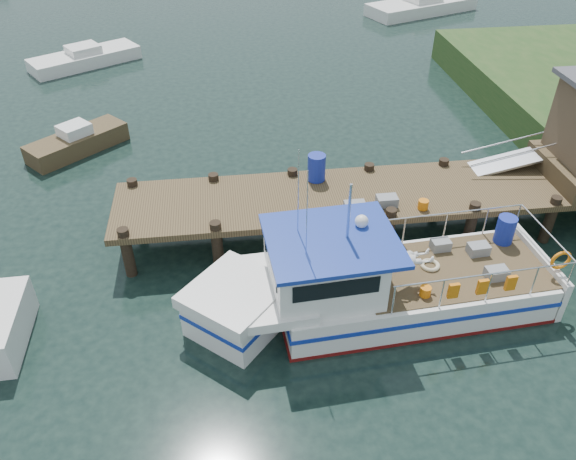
{
  "coord_description": "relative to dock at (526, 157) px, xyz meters",
  "views": [
    {
      "loc": [
        -2.6,
        -13.99,
        10.6
      ],
      "look_at": [
        -1.0,
        -1.5,
        1.3
      ],
      "focal_mm": 35.0,
      "sensor_mm": 36.0,
      "label": 1
    }
  ],
  "objects": [
    {
      "name": "ground_plane",
      "position": [
        -6.51,
        -0.01,
        -2.24
      ],
      "size": [
        160.0,
        160.0,
        0.0
      ],
      "primitive_type": "plane",
      "color": "black"
    },
    {
      "name": "dock",
      "position": [
        0.0,
        0.0,
        0.0
      ],
      "size": [
        16.6,
        3.0,
        4.78
      ],
      "color": "#483922",
      "rests_on": "ground"
    },
    {
      "name": "lobster_boat",
      "position": [
        -5.69,
        -3.58,
        -1.38
      ],
      "size": [
        10.05,
        3.42,
        4.76
      ],
      "rotation": [
        0.0,
        0.0,
        0.06
      ],
      "color": "silver",
      "rests_on": "ground"
    },
    {
      "name": "moored_rowboat",
      "position": [
        -14.77,
        6.48,
        -1.82
      ],
      "size": [
        3.76,
        3.55,
        1.12
      ],
      "rotation": [
        0.0,
        0.0,
        0.2
      ],
      "color": "#483922",
      "rests_on": "ground"
    },
    {
      "name": "moored_a",
      "position": [
        -16.02,
        16.24,
        -1.86
      ],
      "size": [
        5.71,
        4.55,
        1.02
      ],
      "rotation": [
        0.0,
        0.0,
        0.21
      ],
      "color": "silver",
      "rests_on": "ground"
    },
    {
      "name": "moored_c",
      "position": [
        4.67,
        23.53,
        -1.8
      ],
      "size": [
        7.97,
        5.19,
        1.19
      ],
      "rotation": [
        0.0,
        0.0,
        0.21
      ],
      "color": "silver",
      "rests_on": "ground"
    }
  ]
}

